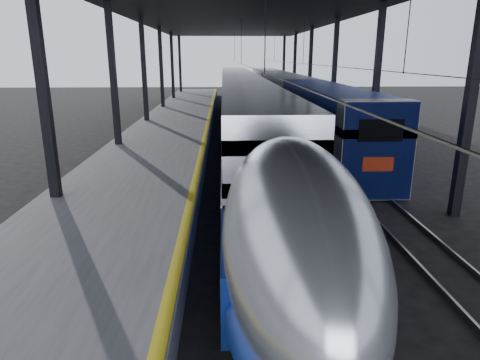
{
  "coord_description": "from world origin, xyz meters",
  "views": [
    {
      "loc": [
        0.52,
        -10.56,
        6.05
      ],
      "look_at": [
        1.07,
        3.44,
        2.0
      ],
      "focal_mm": 32.0,
      "sensor_mm": 36.0,
      "label": 1
    }
  ],
  "objects": [
    {
      "name": "second_train",
      "position": [
        7.0,
        33.96,
        2.19
      ],
      "size": [
        3.13,
        56.05,
        4.31
      ],
      "color": "navy",
      "rests_on": "ground"
    },
    {
      "name": "yellow_strip",
      "position": [
        -0.7,
        20.0,
        1.0
      ],
      "size": [
        0.3,
        80.0,
        0.01
      ],
      "primitive_type": "cube",
      "color": "gold",
      "rests_on": "platform"
    },
    {
      "name": "ground",
      "position": [
        0.0,
        0.0,
        0.0
      ],
      "size": [
        160.0,
        160.0,
        0.0
      ],
      "primitive_type": "plane",
      "color": "black",
      "rests_on": "ground"
    },
    {
      "name": "platform",
      "position": [
        -3.5,
        20.0,
        0.5
      ],
      "size": [
        6.0,
        80.0,
        1.0
      ],
      "primitive_type": "cube",
      "color": "#4C4C4F",
      "rests_on": "ground"
    },
    {
      "name": "canopy",
      "position": [
        1.9,
        20.0,
        9.12
      ],
      "size": [
        18.0,
        75.0,
        9.47
      ],
      "color": "black",
      "rests_on": "ground"
    },
    {
      "name": "rails",
      "position": [
        4.5,
        20.0,
        0.08
      ],
      "size": [
        6.52,
        80.0,
        0.16
      ],
      "color": "slate",
      "rests_on": "ground"
    },
    {
      "name": "tgv_train",
      "position": [
        2.0,
        25.32,
        2.13
      ],
      "size": [
        3.17,
        65.2,
        4.55
      ],
      "color": "silver",
      "rests_on": "ground"
    }
  ]
}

